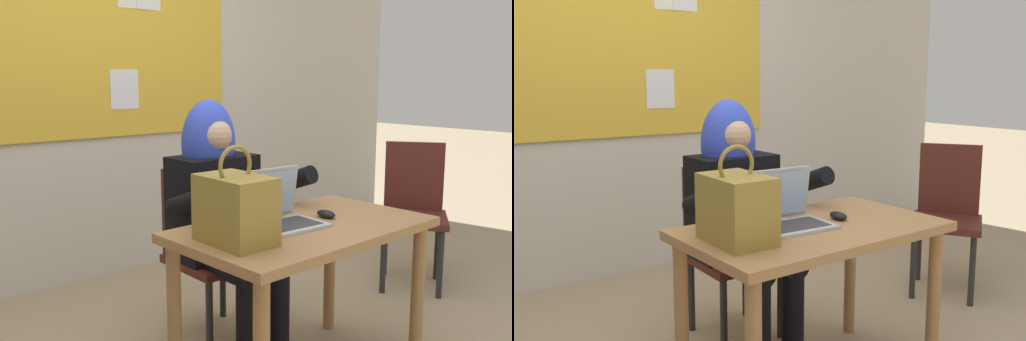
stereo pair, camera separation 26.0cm
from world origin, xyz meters
The scene contains 8 objects.
wall_back_bulletin centered at (0.00, 1.86, 1.48)m, with size 6.31×2.06×2.93m.
desk_main centered at (0.25, -0.02, 0.61)m, with size 1.13×0.69×0.72m.
chair_at_desk centered at (0.23, 0.67, 0.49)m, with size 0.42×0.42×0.88m.
person_costumed centered at (0.23, 0.54, 0.72)m, with size 0.60×0.61×1.23m.
laptop centered at (0.16, 0.04, 0.77)m, with size 0.33×0.28×0.24m.
computer_mouse centered at (0.41, 0.00, 0.74)m, with size 0.06×0.10×0.03m, color black.
handbag centered at (-0.14, -0.04, 0.85)m, with size 0.20×0.30×0.38m.
chair_extra_corner centered at (1.67, 0.38, 0.52)m, with size 0.58×0.58×0.92m.
Camera 2 is at (-1.23, -1.83, 1.35)m, focal length 39.61 mm.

